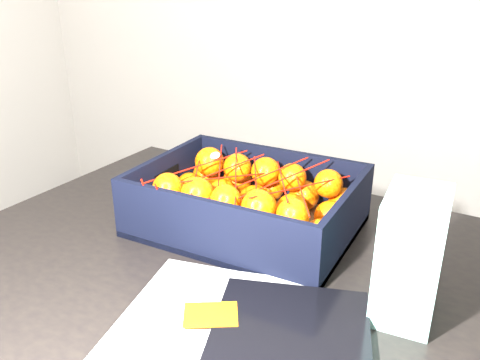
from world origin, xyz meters
The scene contains 6 objects.
table centered at (0.20, 0.32, 0.65)m, with size 1.24×0.86×0.75m.
magazine_stack centered at (0.21, 0.16, 0.76)m, with size 0.41×0.33×0.02m.
produce_crate centered at (0.08, 0.45, 0.79)m, with size 0.40×0.30×0.12m.
clementine_heap centered at (0.08, 0.45, 0.81)m, with size 0.38×0.28×0.11m.
mesh_net centered at (0.07, 0.44, 0.85)m, with size 0.33×0.26×0.09m.
retail_carton centered at (0.40, 0.33, 0.84)m, with size 0.08×0.12×0.19m, color white.
Camera 1 is at (0.48, -0.32, 1.21)m, focal length 37.69 mm.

